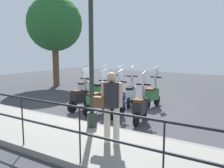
# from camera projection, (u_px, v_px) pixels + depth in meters

# --- Properties ---
(ground_plane) EXTENTS (28.00, 28.00, 0.00)m
(ground_plane) POSITION_uv_depth(u_px,v_px,m) (121.00, 110.00, 8.99)
(ground_plane) COLOR #38383D
(promenade_walkway) EXTENTS (2.20, 20.00, 0.15)m
(promenade_walkway) POSITION_uv_depth(u_px,v_px,m) (58.00, 134.00, 6.35)
(promenade_walkway) COLOR gray
(promenade_walkway) RESTS_ON ground_plane
(fence_railing) EXTENTS (0.04, 16.03, 1.07)m
(fence_railing) POSITION_uv_depth(u_px,v_px,m) (22.00, 111.00, 5.35)
(fence_railing) COLOR black
(fence_railing) RESTS_ON promenade_walkway
(lamp_post_near) EXTENTS (0.26, 0.90, 3.94)m
(lamp_post_near) POSITION_uv_depth(u_px,v_px,m) (91.00, 62.00, 6.44)
(lamp_post_near) COLOR #232D28
(lamp_post_near) RESTS_ON promenade_walkway
(pedestrian_with_bag) EXTENTS (0.38, 0.64, 1.59)m
(pedestrian_with_bag) POSITION_uv_depth(u_px,v_px,m) (111.00, 102.00, 5.42)
(pedestrian_with_bag) COLOR beige
(pedestrian_with_bag) RESTS_ON promenade_walkway
(tree_large) EXTENTS (3.15, 3.15, 5.17)m
(tree_large) POSITION_uv_depth(u_px,v_px,m) (55.00, 24.00, 14.18)
(tree_large) COLOR brown
(tree_large) RESTS_ON ground_plane
(scooter_near_0) EXTENTS (1.23, 0.46, 1.54)m
(scooter_near_0) POSITION_uv_depth(u_px,v_px,m) (140.00, 107.00, 7.50)
(scooter_near_0) COLOR black
(scooter_near_0) RESTS_ON ground_plane
(scooter_near_1) EXTENTS (1.23, 0.44, 1.54)m
(scooter_near_1) POSITION_uv_depth(u_px,v_px,m) (117.00, 102.00, 8.11)
(scooter_near_1) COLOR black
(scooter_near_1) RESTS_ON ground_plane
(scooter_near_2) EXTENTS (1.21, 0.51, 1.54)m
(scooter_near_2) POSITION_uv_depth(u_px,v_px,m) (97.00, 101.00, 8.39)
(scooter_near_2) COLOR black
(scooter_near_2) RESTS_ON ground_plane
(scooter_near_3) EXTENTS (1.23, 0.44, 1.54)m
(scooter_near_3) POSITION_uv_depth(u_px,v_px,m) (80.00, 97.00, 8.94)
(scooter_near_3) COLOR black
(scooter_near_3) RESTS_ON ground_plane
(scooter_far_0) EXTENTS (1.23, 0.44, 1.54)m
(scooter_far_0) POSITION_uv_depth(u_px,v_px,m) (152.00, 95.00, 9.38)
(scooter_far_0) COLOR black
(scooter_far_0) RESTS_ON ground_plane
(scooter_far_1) EXTENTS (1.20, 0.55, 1.54)m
(scooter_far_1) POSITION_uv_depth(u_px,v_px,m) (131.00, 93.00, 9.65)
(scooter_far_1) COLOR black
(scooter_far_1) RESTS_ON ground_plane
(scooter_far_2) EXTENTS (1.22, 0.49, 1.54)m
(scooter_far_2) POSITION_uv_depth(u_px,v_px,m) (115.00, 92.00, 10.02)
(scooter_far_2) COLOR black
(scooter_far_2) RESTS_ON ground_plane
(scooter_far_3) EXTENTS (1.23, 0.44, 1.54)m
(scooter_far_3) POSITION_uv_depth(u_px,v_px,m) (101.00, 90.00, 10.52)
(scooter_far_3) COLOR black
(scooter_far_3) RESTS_ON ground_plane
(scooter_far_4) EXTENTS (1.21, 0.52, 1.54)m
(scooter_far_4) POSITION_uv_depth(u_px,v_px,m) (84.00, 88.00, 11.04)
(scooter_far_4) COLOR black
(scooter_far_4) RESTS_ON ground_plane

